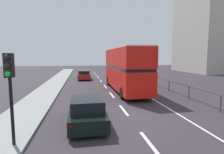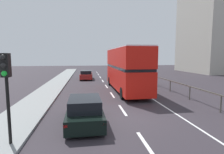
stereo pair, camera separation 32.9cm
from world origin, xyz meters
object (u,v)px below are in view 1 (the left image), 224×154
Objects in this scene: double_decker_bus_red at (125,68)px; traffic_signal_pole at (9,77)px; hatchback_car_near at (87,111)px; sedan_car_ahead at (84,75)px.

double_decker_bus_red is 12.92m from traffic_signal_pole.
double_decker_bus_red is at bearing 63.78° from hatchback_car_near.
hatchback_car_near is (-4.12, -8.73, -1.66)m from double_decker_bus_red.
double_decker_bus_red is at bearing -66.46° from sedan_car_ahead.
sedan_car_ahead is at bearing 111.05° from double_decker_bus_red.
sedan_car_ahead is (0.12, 18.80, -0.01)m from hatchback_car_near.
hatchback_car_near is 4.15m from traffic_signal_pole.
double_decker_bus_red reaches higher than traffic_signal_pole.
hatchback_car_near is 18.80m from sedan_car_ahead.
double_decker_bus_red is 10.96m from sedan_car_ahead.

